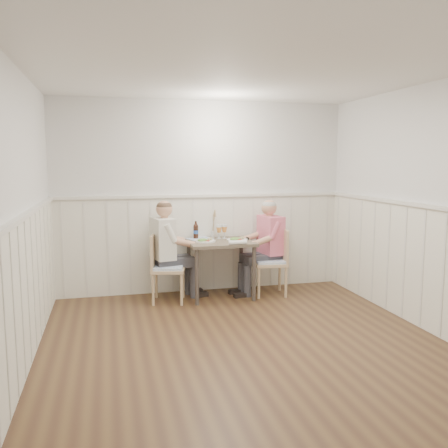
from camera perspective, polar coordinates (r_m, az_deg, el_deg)
name	(u,v)px	position (r m, az deg, el deg)	size (l,w,h in m)	color
ground_plane	(250,350)	(4.67, 3.15, -14.94)	(4.50, 4.50, 0.00)	#482E1E
room_shell	(251,191)	(4.32, 3.29, 4.00)	(4.04, 4.54, 2.60)	silver
wainscot	(232,264)	(5.10, 0.93, -4.88)	(4.00, 4.49, 1.34)	white
dining_table	(220,249)	(6.24, -0.44, -3.02)	(0.84, 0.70, 0.75)	brown
chair_right	(274,259)	(6.40, 6.02, -4.23)	(0.47, 0.47, 0.89)	tan
chair_left	(164,265)	(6.09, -7.24, -4.97)	(0.49, 0.49, 0.87)	tan
man_in_pink	(268,253)	(6.49, 5.29, -3.53)	(0.64, 0.44, 1.30)	#3F3F47
diner_cream	(166,258)	(6.18, -7.01, -4.05)	(0.66, 0.48, 1.31)	#3F3F47
plate_man	(237,239)	(6.24, 1.55, -1.81)	(0.28, 0.28, 0.07)	white
plate_diner	(204,240)	(6.15, -2.37, -1.97)	(0.27, 0.27, 0.07)	white
beer_glass_a	(224,229)	(6.40, 0.05, -0.60)	(0.08, 0.08, 0.19)	silver
beer_glass_b	(219,229)	(6.38, -0.61, -0.65)	(0.08, 0.08, 0.19)	silver
beer_bottle	(196,231)	(6.39, -3.41, -0.83)	(0.07, 0.07, 0.24)	black
rolled_napkin	(238,242)	(5.96, 1.66, -2.23)	(0.23, 0.06, 0.05)	white
grass_vase	(213,224)	(6.48, -1.36, -0.04)	(0.05, 0.05, 0.40)	silver
gingham_mat	(199,239)	(6.40, -2.97, -1.76)	(0.39, 0.35, 0.01)	#6B8DC4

